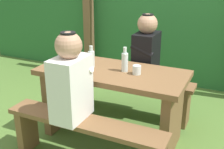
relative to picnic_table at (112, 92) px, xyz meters
name	(u,v)px	position (x,y,z in m)	size (l,w,h in m)	color
ground_plane	(112,135)	(0.00, 0.00, -0.49)	(12.00, 12.00, 0.00)	#507430
hedge_backdrop	(170,19)	(0.00, 2.11, 0.37)	(6.40, 0.91, 1.73)	#296930
pergola_post_left	(88,14)	(-1.09, 1.49, 0.47)	(0.12, 0.12, 1.93)	brown
picnic_table	(112,92)	(0.00, 0.00, 0.00)	(1.40, 0.64, 0.72)	brown
bench_near	(84,134)	(0.00, -0.54, -0.16)	(1.40, 0.24, 0.46)	brown
bench_far	(132,88)	(0.00, 0.54, -0.16)	(1.40, 0.24, 0.46)	brown
person_white_shirt	(71,80)	(-0.11, -0.53, 0.30)	(0.25, 0.35, 0.72)	white
person_black_coat	(146,50)	(0.15, 0.53, 0.30)	(0.25, 0.35, 0.72)	black
drinking_glass	(137,70)	(0.25, 0.00, 0.27)	(0.08, 0.08, 0.08)	silver
bottle_left	(92,58)	(-0.22, 0.00, 0.31)	(0.06, 0.06, 0.21)	silver
bottle_right	(125,61)	(0.12, 0.02, 0.32)	(0.06, 0.06, 0.23)	silver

